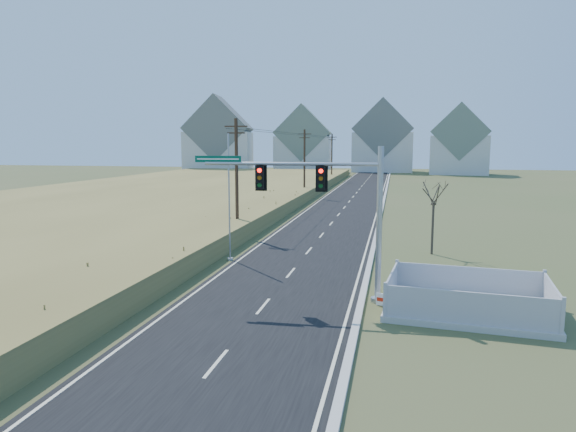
{
  "coord_description": "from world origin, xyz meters",
  "views": [
    {
      "loc": [
        5.48,
        -22.86,
        7.05
      ],
      "look_at": [
        0.14,
        2.62,
        3.4
      ],
      "focal_mm": 32.0,
      "sensor_mm": 36.0,
      "label": 1
    }
  ],
  "objects_px": {
    "fence_enclosure": "(467,307)",
    "open_sign": "(381,299)",
    "traffic_signal_mast": "(337,206)",
    "flagpole": "(229,211)",
    "bare_tree": "(434,192)"
  },
  "relations": [
    {
      "from": "traffic_signal_mast",
      "to": "flagpole",
      "type": "bearing_deg",
      "value": 135.94
    },
    {
      "from": "flagpole",
      "to": "bare_tree",
      "type": "distance_m",
      "value": 13.01
    },
    {
      "from": "open_sign",
      "to": "fence_enclosure",
      "type": "bearing_deg",
      "value": 12.71
    },
    {
      "from": "fence_enclosure",
      "to": "open_sign",
      "type": "height_order",
      "value": "fence_enclosure"
    },
    {
      "from": "fence_enclosure",
      "to": "traffic_signal_mast",
      "type": "bearing_deg",
      "value": 178.15
    },
    {
      "from": "fence_enclosure",
      "to": "open_sign",
      "type": "relative_size",
      "value": 12.85
    },
    {
      "from": "open_sign",
      "to": "flagpole",
      "type": "height_order",
      "value": "flagpole"
    },
    {
      "from": "traffic_signal_mast",
      "to": "fence_enclosure",
      "type": "height_order",
      "value": "traffic_signal_mast"
    },
    {
      "from": "bare_tree",
      "to": "traffic_signal_mast",
      "type": "bearing_deg",
      "value": -114.04
    },
    {
      "from": "fence_enclosure",
      "to": "bare_tree",
      "type": "distance_m",
      "value": 12.46
    },
    {
      "from": "traffic_signal_mast",
      "to": "bare_tree",
      "type": "xyz_separation_m",
      "value": [
        4.93,
        11.06,
        -0.24
      ]
    },
    {
      "from": "flagpole",
      "to": "bare_tree",
      "type": "relative_size",
      "value": 1.52
    },
    {
      "from": "traffic_signal_mast",
      "to": "open_sign",
      "type": "relative_size",
      "value": 15.88
    },
    {
      "from": "open_sign",
      "to": "bare_tree",
      "type": "xyz_separation_m",
      "value": [
        2.9,
        11.56,
        3.77
      ]
    },
    {
      "from": "fence_enclosure",
      "to": "bare_tree",
      "type": "height_order",
      "value": "bare_tree"
    }
  ]
}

